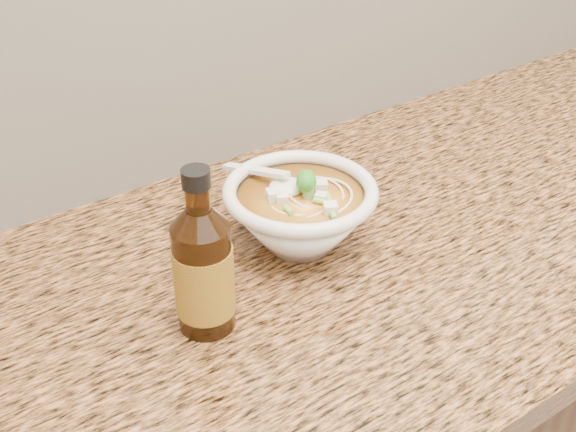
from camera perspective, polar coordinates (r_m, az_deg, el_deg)
counter_slab at (r=1.05m, az=7.38°, el=-2.01°), size 4.00×0.68×0.04m
soup_bowl at (r=0.97m, az=0.96°, el=0.13°), size 0.21×0.23×0.12m
hot_sauce_bottle at (r=0.83m, az=-6.70°, el=-4.30°), size 0.09×0.09×0.21m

